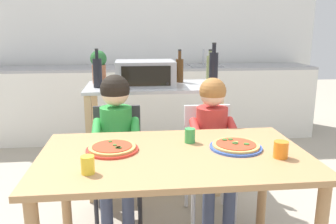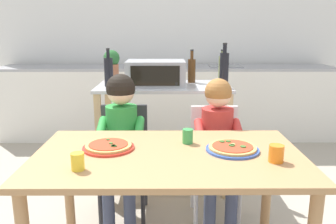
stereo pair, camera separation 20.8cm
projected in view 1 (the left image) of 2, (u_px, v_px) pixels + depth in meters
ground_plane at (157, 184)px, 3.17m from camera, size 11.99×11.99×0.00m
back_wall_tiled at (146, 30)px, 4.64m from camera, size 4.64×0.12×2.70m
kitchen_counter at (148, 102)px, 4.46m from camera, size 4.17×0.60×1.10m
kitchen_island_cart at (153, 120)px, 2.99m from camera, size 1.11×0.57×0.91m
toaster_oven at (145, 73)px, 2.86m from camera, size 0.48×0.34×0.21m
bottle_tall_green_wine at (180, 70)px, 3.05m from camera, size 0.07×0.07×0.29m
bottle_slim_sauce at (210, 69)px, 3.00m from camera, size 0.06×0.06×0.29m
bottle_dark_olive_oil at (98, 72)px, 2.78m from camera, size 0.07×0.07×0.31m
bottle_brown_beer at (214, 69)px, 2.81m from camera, size 0.07×0.07×0.35m
potted_herb_plant at (99, 65)px, 3.00m from camera, size 0.14×0.14×0.28m
dining_table at (174, 171)px, 1.86m from camera, size 1.41×0.83×0.74m
dining_chair_left at (118, 154)px, 2.54m from camera, size 0.36×0.36×0.81m
dining_chair_right at (209, 153)px, 2.57m from camera, size 0.36×0.36×0.81m
child_in_green_shirt at (116, 131)px, 2.38m from camera, size 0.32×0.42×1.05m
child_in_red_shirt at (213, 134)px, 2.41m from camera, size 0.32×0.42×1.03m
pizza_plate_red_rimmed at (112, 148)px, 1.87m from camera, size 0.28×0.28×0.03m
pizza_plate_blue_rimmed at (236, 146)px, 1.90m from camera, size 0.28×0.28×0.03m
drinking_cup_yellow at (88, 165)px, 1.57m from camera, size 0.06×0.06×0.08m
drinking_cup_green at (190, 136)px, 1.99m from camera, size 0.06×0.06×0.08m
drinking_cup_orange at (281, 150)px, 1.76m from camera, size 0.07×0.07×0.09m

